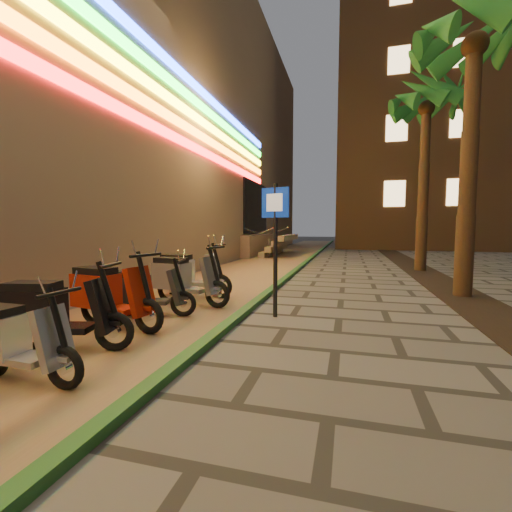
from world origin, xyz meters
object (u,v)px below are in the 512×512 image
(pedestrian_sign, at_px, (275,231))
(scooter_7, at_px, (108,294))
(scooter_5, at_px, (11,340))
(scooter_8, at_px, (143,291))
(scooter_9, at_px, (182,278))
(scooter_6, at_px, (53,312))
(scooter_10, at_px, (187,273))

(pedestrian_sign, bearing_deg, scooter_7, -136.34)
(scooter_5, bearing_deg, scooter_7, 101.89)
(scooter_7, distance_m, scooter_8, 0.77)
(scooter_7, bearing_deg, scooter_5, -69.40)
(pedestrian_sign, xyz_separation_m, scooter_5, (-2.13, -3.30, -1.11))
(scooter_9, bearing_deg, pedestrian_sign, -3.56)
(scooter_6, height_order, scooter_8, scooter_6)
(pedestrian_sign, distance_m, scooter_10, 2.90)
(scooter_10, bearing_deg, scooter_6, -87.94)
(scooter_9, xyz_separation_m, scooter_10, (-0.29, 0.81, -0.00))
(pedestrian_sign, distance_m, scooter_5, 4.08)
(pedestrian_sign, relative_size, scooter_10, 1.32)
(pedestrian_sign, height_order, scooter_10, pedestrian_sign)
(scooter_7, bearing_deg, scooter_10, 98.65)
(pedestrian_sign, xyz_separation_m, scooter_7, (-2.48, -1.35, -1.01))
(pedestrian_sign, height_order, scooter_9, pedestrian_sign)
(scooter_6, distance_m, scooter_8, 1.85)
(scooter_5, xyz_separation_m, scooter_8, (-0.19, 2.70, 0.02))
(pedestrian_sign, distance_m, scooter_6, 3.62)
(scooter_5, bearing_deg, pedestrian_sign, 58.80)
(scooter_5, height_order, scooter_10, scooter_10)
(pedestrian_sign, xyz_separation_m, scooter_8, (-2.33, -0.60, -1.09))
(scooter_9, bearing_deg, scooter_5, -80.88)
(pedestrian_sign, bearing_deg, scooter_8, -150.47)
(scooter_7, xyz_separation_m, scooter_9, (0.37, 1.84, 0.01))
(scooter_8, xyz_separation_m, scooter_9, (0.21, 1.09, 0.09))
(scooter_6, xyz_separation_m, scooter_8, (0.13, 1.85, -0.05))
(scooter_7, distance_m, scooter_10, 2.65)
(scooter_9, bearing_deg, scooter_7, -91.91)
(pedestrian_sign, xyz_separation_m, scooter_9, (-2.11, 0.49, -1.00))
(scooter_8, height_order, scooter_10, scooter_10)
(pedestrian_sign, relative_size, scooter_6, 1.42)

